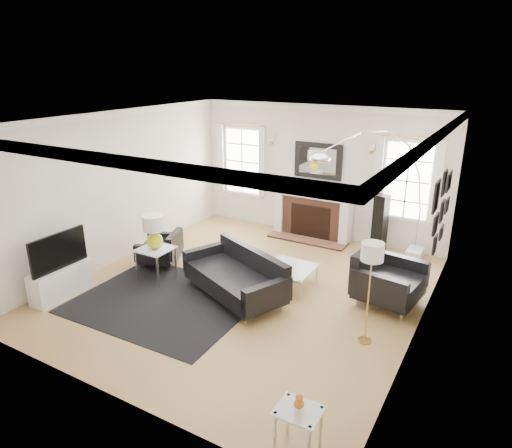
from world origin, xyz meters
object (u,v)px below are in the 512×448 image
Objects in this scene: armchair_right at (385,280)px; coffee_table at (289,269)px; gourd_lamp at (154,230)px; armchair_left at (162,250)px; sofa at (238,277)px; arc_floor_lamp at (372,192)px; fireplace at (313,213)px.

armchair_right is 1.43× the size of coffee_table.
gourd_lamp is (-3.63, -1.18, 0.55)m from armchair_right.
armchair_right is (4.00, 0.61, 0.09)m from armchair_left.
sofa is 2.89m from arc_floor_lamp.
sofa is 2.12× the size of armchair_left.
coffee_table is 0.31× the size of arc_floor_lamp.
armchair_right is 3.85m from gourd_lamp.
armchair_right is at bearing -44.68° from fireplace.
fireplace reaches higher than armchair_right.
armchair_right is 1.56m from coffee_table.
arc_floor_lamp is at bearing -28.70° from fireplace.
arc_floor_lamp is (1.44, -0.79, 0.86)m from fireplace.
coffee_table is at bearing -118.49° from arc_floor_lamp.
armchair_right is (2.13, -2.11, -0.16)m from fireplace.
sofa is 1.64m from gourd_lamp.
armchair_right reaches higher than sofa.
sofa is at bearing -155.88° from armchair_right.
armchair_left is 2.48m from coffee_table.
fireplace is 1.86m from arc_floor_lamp.
gourd_lamp is (-1.50, -3.29, 0.40)m from fireplace.
fireplace is at bearing 135.32° from armchair_right.
sofa reaches higher than armchair_left.
sofa is at bearing -129.80° from coffee_table.
arc_floor_lamp is at bearing 40.40° from gourd_lamp.
coffee_table is at bearing -170.71° from armchair_right.
armchair_left is at bearing 169.78° from sofa.
arc_floor_lamp is (2.94, 2.50, 0.46)m from gourd_lamp.
armchair_left is at bearing -149.78° from arc_floor_lamp.
gourd_lamp is (0.37, -0.57, 0.65)m from armchair_left.
armchair_left is at bearing -124.50° from fireplace.
gourd_lamp reaches higher than coffee_table.
sofa is 3.49× the size of gourd_lamp.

